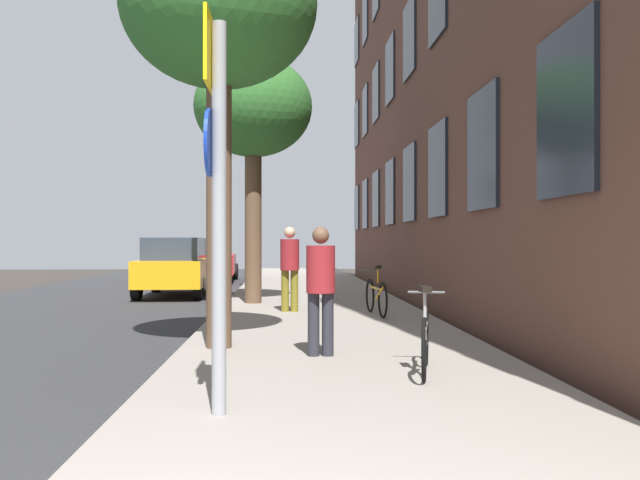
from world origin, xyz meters
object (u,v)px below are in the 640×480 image
object	(u,v)px
bicycle_3	(324,280)
bicycle_0	(425,339)
traffic_light	(255,208)
car_1	(212,260)
sign_post	(216,180)
car_0	(176,266)
tree_near	(219,9)
bicycle_1	(376,296)
tree_far	(253,110)
pedestrian_1	(290,263)
bicycle_2	(326,286)
pedestrian_0	(321,282)

from	to	relation	value
bicycle_3	bicycle_0	bearing A→B (deg)	-87.69
traffic_light	car_1	xyz separation A→B (m)	(-1.79, 3.99, -1.75)
sign_post	car_0	world-z (taller)	sign_post
tree_near	bicycle_0	world-z (taller)	tree_near
bicycle_1	traffic_light	bearing A→B (deg)	106.84
tree_near	tree_far	distance (m)	6.65
traffic_light	bicycle_1	world-z (taller)	traffic_light
tree_far	pedestrian_1	xyz separation A→B (m)	(0.83, -2.00, -3.45)
traffic_light	pedestrian_1	size ratio (longest dim) A/B	2.11
car_1	traffic_light	bearing A→B (deg)	-65.85
bicycle_1	car_0	xyz separation A→B (m)	(-4.78, 6.21, 0.35)
car_0	sign_post	bearing A→B (deg)	-79.67
bicycle_2	bicycle_1	bearing A→B (deg)	-77.33
traffic_light	pedestrian_0	size ratio (longest dim) A/B	2.26
bicycle_0	bicycle_3	distance (m)	11.47
tree_far	bicycle_1	distance (m)	5.50
sign_post	tree_far	size ratio (longest dim) A/B	0.58
pedestrian_1	pedestrian_0	bearing A→B (deg)	-86.26
traffic_light	car_1	bearing A→B (deg)	114.15
tree_near	bicycle_0	xyz separation A→B (m)	(2.39, -1.89, -4.15)
bicycle_1	bicycle_0	bearing A→B (deg)	-92.27
traffic_light	tree_near	distance (m)	13.06
traffic_light	tree_near	bearing A→B (deg)	-89.49
bicycle_3	car_0	distance (m)	4.14
bicycle_0	bicycle_1	bearing A→B (deg)	87.73
tree_far	bicycle_2	size ratio (longest dim) A/B	3.36
traffic_light	pedestrian_1	bearing A→B (deg)	-82.52
sign_post	car_1	xyz separation A→B (m)	(-2.22, 20.45, -1.19)
bicycle_0	pedestrian_1	bearing A→B (deg)	102.24
bicycle_1	car_1	world-z (taller)	car_1
traffic_light	bicycle_0	xyz separation A→B (m)	(2.50, -14.79, -2.10)
pedestrian_0	bicycle_3	bearing A→B (deg)	86.64
pedestrian_1	bicycle_2	bearing A→B (deg)	71.83
tree_far	bicycle_2	world-z (taller)	tree_far
bicycle_1	pedestrian_0	bearing A→B (deg)	-105.70
bicycle_1	bicycle_3	size ratio (longest dim) A/B	1.02
bicycle_3	car_0	xyz separation A→B (m)	(-4.09, 0.51, 0.36)
traffic_light	tree_far	size ratio (longest dim) A/B	0.64
pedestrian_1	tree_near	bearing A→B (deg)	-101.76
bicycle_2	car_1	bearing A→B (deg)	111.38
tree_far	pedestrian_0	bearing A→B (deg)	-80.91
sign_post	car_0	size ratio (longest dim) A/B	0.76
tree_far	pedestrian_1	distance (m)	4.07
tree_near	pedestrian_1	world-z (taller)	tree_near
bicycle_0	car_1	xyz separation A→B (m)	(-4.29, 18.78, 0.35)
bicycle_2	sign_post	bearing A→B (deg)	-97.96
tree_far	bicycle_2	bearing A→B (deg)	21.49
car_0	pedestrian_0	bearing A→B (deg)	-72.13
bicycle_1	pedestrian_0	world-z (taller)	pedestrian_0
tree_far	bicycle_3	xyz separation A→B (m)	(1.79, 2.92, -4.07)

